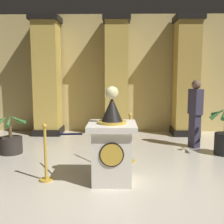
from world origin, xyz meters
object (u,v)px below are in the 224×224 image
object	(u,v)px
stanchion_near	(130,145)
stanchion_far	(46,161)
bystander_guest	(195,112)
pedestal_clock	(112,146)
potted_palm_left	(11,141)

from	to	relation	value
stanchion_near	stanchion_far	size ratio (longest dim) A/B	1.03
stanchion_far	stanchion_near	bearing A→B (deg)	35.65
stanchion_near	bystander_guest	size ratio (longest dim) A/B	0.61
pedestal_clock	stanchion_near	distance (m)	1.22
stanchion_near	stanchion_far	bearing A→B (deg)	-144.35
stanchion_near	stanchion_far	xyz separation A→B (m)	(-1.55, -1.11, -0.02)
stanchion_near	bystander_guest	bearing A→B (deg)	36.02
stanchion_far	bystander_guest	world-z (taller)	bystander_guest
potted_palm_left	bystander_guest	distance (m)	4.65
pedestal_clock	bystander_guest	xyz separation A→B (m)	(2.09, 2.39, 0.28)
pedestal_clock	potted_palm_left	distance (m)	3.02
stanchion_near	stanchion_far	world-z (taller)	stanchion_near
stanchion_far	pedestal_clock	bearing A→B (deg)	-1.17
stanchion_near	potted_palm_left	size ratio (longest dim) A/B	1.10
stanchion_far	bystander_guest	size ratio (longest dim) A/B	0.59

